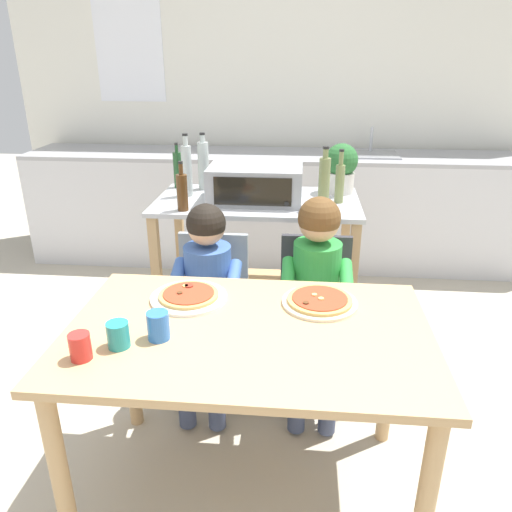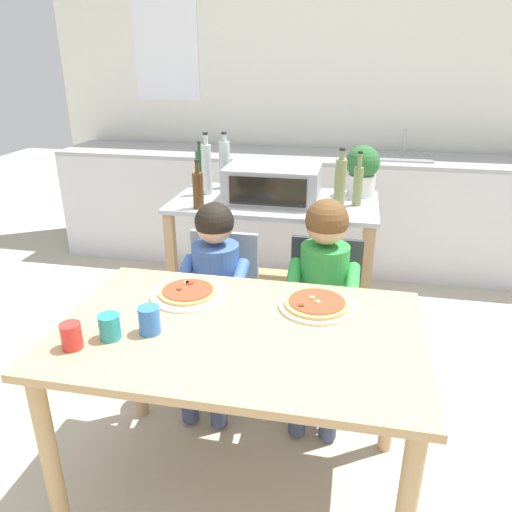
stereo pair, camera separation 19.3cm
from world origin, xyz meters
TOP-DOWN VIEW (x-y plane):
  - ground_plane at (0.00, 1.11)m, footprint 11.10×11.10m
  - back_wall_tiled at (-0.00, 2.83)m, footprint 4.50×0.13m
  - kitchen_counter at (0.00, 2.43)m, footprint 4.05×0.60m
  - kitchen_island_cart at (-0.08, 1.20)m, footprint 1.14×0.63m
  - toaster_oven at (-0.08, 1.18)m, footprint 0.51×0.35m
  - bottle_squat_spirits at (-0.45, 0.97)m, footprint 0.06×0.06m
  - bottle_clear_vinegar at (0.29, 1.05)m, footprint 0.06×0.06m
  - bottle_dark_olive_oil at (-0.48, 1.25)m, footprint 0.06×0.06m
  - bottle_slim_sauce at (-0.42, 1.41)m, footprint 0.07×0.07m
  - bottle_brown_beer at (-0.58, 1.43)m, footprint 0.05×0.05m
  - bottle_tall_green_wine at (0.38, 1.19)m, footprint 0.05×0.05m
  - potted_herb_plant at (0.39, 1.39)m, footprint 0.19×0.19m
  - dining_table at (0.00, 0.00)m, footprint 1.27×0.81m
  - dining_chair_left at (-0.25, 0.66)m, footprint 0.36×0.36m
  - dining_chair_right at (0.25, 0.68)m, footprint 0.36×0.36m
  - child_in_blue_striped_shirt at (-0.25, 0.54)m, footprint 0.32×0.42m
  - child_in_green_shirt at (0.25, 0.56)m, footprint 0.32×0.42m
  - pizza_plate_white at (-0.25, 0.20)m, footprint 0.30×0.30m
  - pizza_plate_cream at (0.25, 0.21)m, footprint 0.29×0.29m
  - drinking_cup_blue at (-0.29, -0.09)m, footprint 0.08×0.08m
  - drinking_cup_teal at (-0.41, -0.15)m, footprint 0.07×0.07m
  - drinking_cup_red at (-0.50, -0.23)m, footprint 0.07×0.07m

SIDE VIEW (x-z plane):
  - ground_plane at x=0.00m, z-range 0.00..0.00m
  - kitchen_counter at x=0.00m, z-range -0.10..1.00m
  - dining_chair_left at x=-0.25m, z-range 0.07..0.89m
  - dining_chair_right at x=0.25m, z-range 0.07..0.89m
  - kitchen_island_cart at x=-0.08m, z-range 0.15..1.02m
  - dining_table at x=0.00m, z-range 0.27..1.02m
  - child_in_blue_striped_shirt at x=-0.25m, z-range 0.14..1.14m
  - child_in_green_shirt at x=0.25m, z-range 0.15..1.19m
  - pizza_plate_white at x=-0.25m, z-range 0.75..0.78m
  - pizza_plate_cream at x=0.25m, z-range 0.75..0.78m
  - drinking_cup_teal at x=-0.41m, z-range 0.75..0.84m
  - drinking_cup_red at x=-0.50m, z-range 0.75..0.84m
  - drinking_cup_blue at x=-0.29m, z-range 0.75..0.85m
  - toaster_oven at x=-0.08m, z-range 0.87..1.06m
  - bottle_squat_spirits at x=-0.45m, z-range 0.84..1.10m
  - bottle_brown_beer at x=-0.58m, z-range 0.85..1.12m
  - bottle_tall_green_wine at x=0.38m, z-range 0.84..1.13m
  - bottle_clear_vinegar at x=0.29m, z-range 0.85..1.18m
  - bottle_slim_sauce at x=-0.42m, z-range 0.85..1.18m
  - potted_herb_plant at x=0.39m, z-range 0.88..1.17m
  - bottle_dark_olive_oil at x=-0.48m, z-range 0.84..1.20m
  - back_wall_tiled at x=0.00m, z-range 0.00..2.70m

